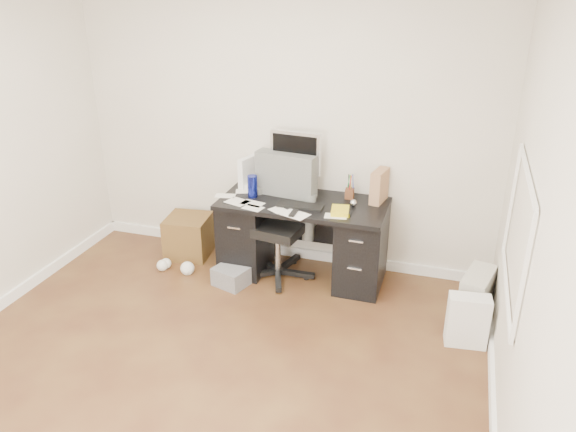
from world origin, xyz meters
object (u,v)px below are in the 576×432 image
(pc_tower, at_px, (476,297))
(wicker_basket, at_px, (189,236))
(desk, at_px, (303,237))
(keyboard, at_px, (300,206))
(office_chair, at_px, (277,220))
(lcd_monitor, at_px, (295,163))

(pc_tower, relative_size, wicker_basket, 1.06)
(desk, height_order, pc_tower, desk)
(keyboard, bearing_deg, pc_tower, -6.87)
(pc_tower, bearing_deg, keyboard, -171.99)
(desk, xyz_separation_m, wicker_basket, (-1.21, 0.06, -0.19))
(desk, height_order, wicker_basket, desk)
(office_chair, distance_m, wicker_basket, 1.06)
(desk, xyz_separation_m, pc_tower, (1.55, -0.30, -0.18))
(keyboard, bearing_deg, wicker_basket, 170.78)
(pc_tower, bearing_deg, desk, -176.55)
(pc_tower, distance_m, wicker_basket, 2.78)
(lcd_monitor, relative_size, pc_tower, 1.39)
(keyboard, distance_m, office_chair, 0.30)
(desk, bearing_deg, pc_tower, -10.75)
(lcd_monitor, height_order, pc_tower, lcd_monitor)
(desk, relative_size, keyboard, 3.75)
(pc_tower, bearing_deg, wicker_basket, -173.03)
(lcd_monitor, xyz_separation_m, keyboard, (0.14, -0.30, -0.29))
(office_chair, relative_size, pc_tower, 2.65)
(office_chair, height_order, wicker_basket, office_chair)
(desk, distance_m, wicker_basket, 1.22)
(office_chair, bearing_deg, keyboard, -4.20)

